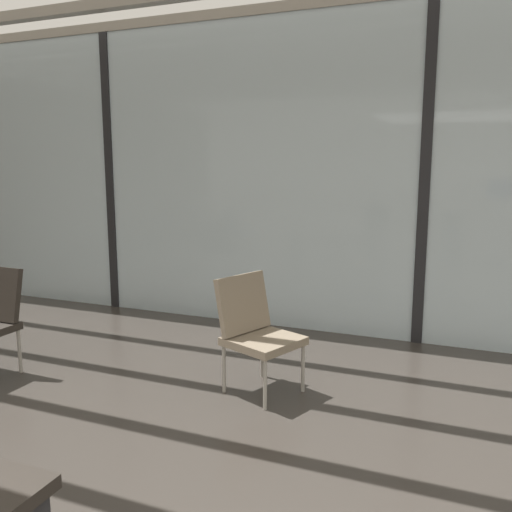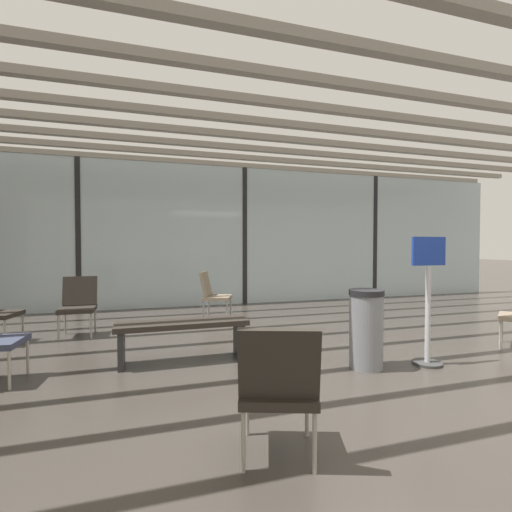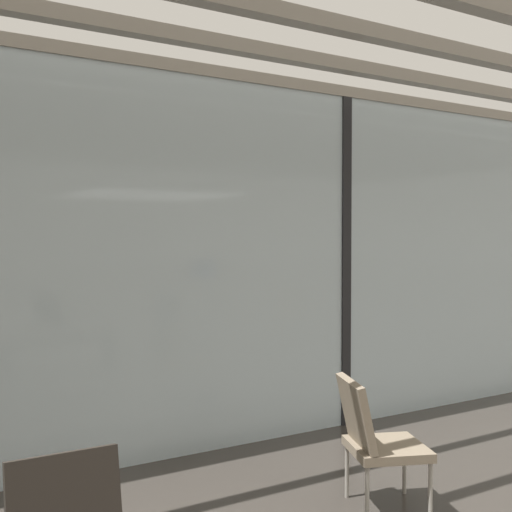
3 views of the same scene
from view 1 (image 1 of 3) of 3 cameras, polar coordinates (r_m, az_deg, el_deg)
glass_curtain_wall at (r=5.23m, az=17.55°, el=7.90°), size 14.00×0.08×3.14m
window_mullion_0 at (r=6.53m, az=-15.06°, el=8.31°), size 0.10×0.12×3.14m
window_mullion_1 at (r=5.23m, az=17.55°, el=7.90°), size 0.10×0.12×3.14m
parked_airplane at (r=11.14m, az=25.29°, el=11.68°), size 10.98×4.49×4.49m
lounge_chair_1 at (r=4.07m, az=-0.11°, el=-7.50°), size 0.67×0.64×0.87m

